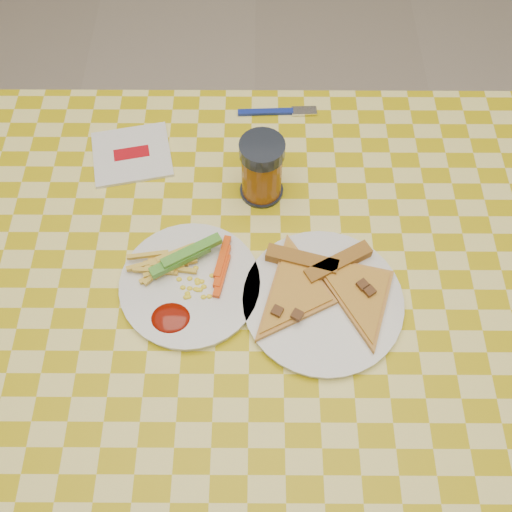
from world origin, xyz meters
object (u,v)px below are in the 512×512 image
(table, at_px, (250,308))
(drink_glass, at_px, (262,170))
(plate_left, at_px, (190,285))
(plate_right, at_px, (323,302))

(table, bearing_deg, drink_glass, 84.39)
(table, height_order, drink_glass, drink_glass)
(plate_left, bearing_deg, plate_right, -7.74)
(plate_right, relative_size, drink_glass, 2.00)
(table, xyz_separation_m, drink_glass, (0.02, 0.19, 0.13))
(plate_left, xyz_separation_m, plate_right, (0.21, -0.03, 0.00))
(plate_left, height_order, drink_glass, drink_glass)
(plate_left, distance_m, plate_right, 0.21)
(plate_right, height_order, drink_glass, drink_glass)
(drink_glass, bearing_deg, plate_left, -120.94)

